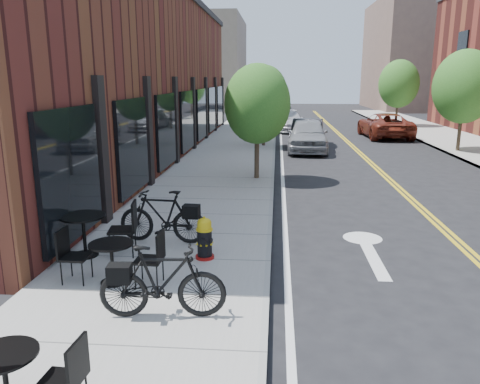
{
  "coord_description": "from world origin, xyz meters",
  "views": [
    {
      "loc": [
        0.07,
        -6.68,
        3.43
      ],
      "look_at": [
        -0.72,
        3.27,
        1.0
      ],
      "focal_mm": 35.0,
      "sensor_mm": 36.0,
      "label": 1
    }
  ],
  "objects": [
    {
      "name": "ground",
      "position": [
        0.0,
        0.0,
        0.0
      ],
      "size": [
        120.0,
        120.0,
        0.0
      ],
      "primitive_type": "plane",
      "color": "black",
      "rests_on": "ground"
    },
    {
      "name": "sidewalk_near",
      "position": [
        -2.0,
        10.0,
        0.06
      ],
      "size": [
        4.0,
        70.0,
        0.12
      ],
      "primitive_type": "cube",
      "color": "#9E9B93",
      "rests_on": "ground"
    },
    {
      "name": "building_near",
      "position": [
        -6.5,
        14.0,
        3.5
      ],
      "size": [
        5.0,
        28.0,
        7.0
      ],
      "primitive_type": "cube",
      "color": "#4C1C18",
      "rests_on": "ground"
    },
    {
      "name": "bg_building_left",
      "position": [
        -8.0,
        48.0,
        5.0
      ],
      "size": [
        8.0,
        14.0,
        10.0
      ],
      "primitive_type": "cube",
      "color": "#726656",
      "rests_on": "ground"
    },
    {
      "name": "bg_building_right",
      "position": [
        16.0,
        50.0,
        6.0
      ],
      "size": [
        10.0,
        16.0,
        12.0
      ],
      "primitive_type": "cube",
      "color": "brown",
      "rests_on": "ground"
    },
    {
      "name": "tree_near_a",
      "position": [
        -0.6,
        9.0,
        2.6
      ],
      "size": [
        2.2,
        2.2,
        3.81
      ],
      "color": "#382B1E",
      "rests_on": "sidewalk_near"
    },
    {
      "name": "tree_near_b",
      "position": [
        -0.6,
        17.0,
        2.71
      ],
      "size": [
        2.3,
        2.3,
        3.98
      ],
      "color": "#382B1E",
      "rests_on": "sidewalk_near"
    },
    {
      "name": "tree_near_c",
      "position": [
        -0.6,
        25.0,
        2.53
      ],
      "size": [
        2.1,
        2.1,
        3.67
      ],
      "color": "#382B1E",
      "rests_on": "sidewalk_near"
    },
    {
      "name": "tree_near_d",
      "position": [
        -0.6,
        33.0,
        2.79
      ],
      "size": [
        2.4,
        2.4,
        4.11
      ],
      "color": "#382B1E",
      "rests_on": "sidewalk_near"
    },
    {
      "name": "tree_far_b",
      "position": [
        8.6,
        16.0,
        3.06
      ],
      "size": [
        2.8,
        2.8,
        4.62
      ],
      "color": "#382B1E",
      "rests_on": "sidewalk_far"
    },
    {
      "name": "tree_far_c",
      "position": [
        8.6,
        28.0,
        3.06
      ],
      "size": [
        2.8,
        2.8,
        4.62
      ],
      "color": "#382B1E",
      "rests_on": "sidewalk_far"
    },
    {
      "name": "fire_hydrant",
      "position": [
        -1.25,
        1.55,
        0.51
      ],
      "size": [
        0.46,
        0.46,
        0.82
      ],
      "rotation": [
        0.0,
        0.0,
        -0.38
      ],
      "color": "maroon",
      "rests_on": "sidewalk_near"
    },
    {
      "name": "bicycle_left",
      "position": [
        -2.24,
        2.37,
        0.67
      ],
      "size": [
        1.88,
        0.67,
        1.11
      ],
      "primitive_type": "imported",
      "rotation": [
        0.0,
        0.0,
        -1.65
      ],
      "color": "black",
      "rests_on": "sidewalk_near"
    },
    {
      "name": "bicycle_right",
      "position": [
        -1.49,
        -0.73,
        0.66
      ],
      "size": [
        1.83,
        0.66,
        1.08
      ],
      "primitive_type": "imported",
      "rotation": [
        0.0,
        0.0,
        1.66
      ],
      "color": "black",
      "rests_on": "sidewalk_near"
    },
    {
      "name": "bistro_set_a",
      "position": [
        -2.6,
        -2.77,
        0.55
      ],
      "size": [
        1.61,
        0.73,
        0.86
      ],
      "rotation": [
        0.0,
        0.0,
        -0.06
      ],
      "color": "black",
      "rests_on": "sidewalk_near"
    },
    {
      "name": "bistro_set_b",
      "position": [
        -2.6,
        0.33,
        0.58
      ],
      "size": [
        1.68,
        0.75,
        0.91
      ],
      "rotation": [
        0.0,
        0.0,
        -0.03
      ],
      "color": "black",
      "rests_on": "sidewalk_near"
    },
    {
      "name": "bistro_set_c",
      "position": [
        -3.55,
        1.49,
        0.65
      ],
      "size": [
        1.98,
        0.96,
        1.04
      ],
      "rotation": [
        0.0,
        0.0,
        0.16
      ],
      "color": "black",
      "rests_on": "sidewalk_near"
    },
    {
      "name": "parked_car_a",
      "position": [
        1.53,
        16.01,
        0.79
      ],
      "size": [
        2.05,
        4.71,
        1.58
      ],
      "primitive_type": "imported",
      "rotation": [
        0.0,
        0.0,
        -0.04
      ],
      "color": "gray",
      "rests_on": "ground"
    },
    {
      "name": "parked_car_b",
      "position": [
        1.6,
        17.3,
        0.71
      ],
      "size": [
        1.98,
        4.45,
        1.42
      ],
      "primitive_type": "imported",
      "rotation": [
        0.0,
        0.0,
        -0.11
      ],
      "color": "black",
      "rests_on": "ground"
    },
    {
      "name": "parked_car_c",
      "position": [
        0.8,
        24.92,
        0.66
      ],
      "size": [
        2.21,
        4.7,
        1.33
      ],
      "primitive_type": "imported",
      "rotation": [
        0.0,
        0.0,
        0.08
      ],
      "color": "silver",
      "rests_on": "ground"
    },
    {
      "name": "parked_car_far",
      "position": [
        6.42,
        21.76,
        0.73
      ],
      "size": [
        2.62,
        5.33,
        1.45
      ],
      "primitive_type": "imported",
      "rotation": [
        0.0,
        0.0,
        3.18
      ],
      "color": "maroon",
      "rests_on": "ground"
    }
  ]
}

